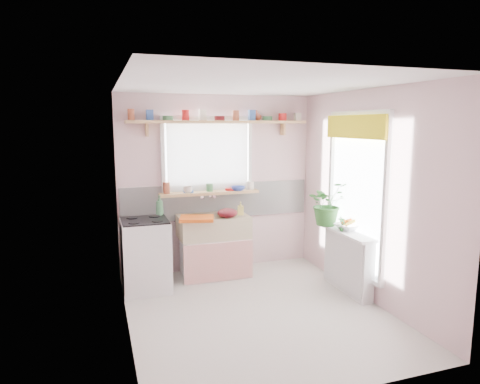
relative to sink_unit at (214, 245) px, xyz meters
name	(u,v)px	position (x,y,z in m)	size (l,w,h in m)	color
room	(281,180)	(0.81, -0.43, 0.94)	(3.20, 3.20, 3.20)	beige
sink_unit	(214,245)	(0.00, 0.00, 0.00)	(0.95, 0.65, 1.11)	white
cooker	(146,255)	(-0.95, -0.24, 0.03)	(0.58, 0.58, 0.93)	white
radiator_ledge	(348,261)	(1.45, -1.09, -0.03)	(0.22, 0.95, 0.78)	white
windowsill	(210,193)	(0.00, 0.19, 0.71)	(1.40, 0.22, 0.04)	#D9B36F
pine_shelf	(220,122)	(0.15, 0.18, 1.69)	(2.52, 0.24, 0.04)	#D9B36F
shelf_crockery	(220,116)	(0.15, 0.18, 1.76)	(2.47, 0.11, 0.12)	#A55133
sill_crockery	(210,187)	(0.00, 0.19, 0.78)	(1.35, 0.11, 0.12)	#A55133
dish_tray	(197,218)	(-0.27, -0.19, 0.44)	(0.44, 0.33, 0.04)	#E95C14
colander	(227,213)	(0.15, -0.17, 0.48)	(0.27, 0.27, 0.12)	#540E16
jade_plant	(327,203)	(1.36, -0.69, 0.63)	(0.52, 0.45, 0.58)	#306E2C
fruit_bowl	(348,227)	(1.48, -1.01, 0.38)	(0.31, 0.31, 0.08)	silver
herb_pot	(341,224)	(1.36, -1.05, 0.43)	(0.10, 0.07, 0.18)	#296729
soap_bottle_sink	(241,208)	(0.37, -0.06, 0.51)	(0.08, 0.08, 0.18)	#DFD263
sill_cup	(188,190)	(-0.32, 0.13, 0.77)	(0.12, 0.12, 0.09)	beige
sill_bowl	(238,188)	(0.40, 0.13, 0.76)	(0.20, 0.20, 0.06)	#3853B6
shelf_vase	(256,115)	(0.71, 0.24, 1.78)	(0.14, 0.14, 0.15)	#B65238
cooker_bottle	(160,205)	(-0.73, -0.02, 0.61)	(0.10, 0.10, 0.26)	#428452
fruit	(348,222)	(1.49, -1.01, 0.44)	(0.20, 0.14, 0.10)	orange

